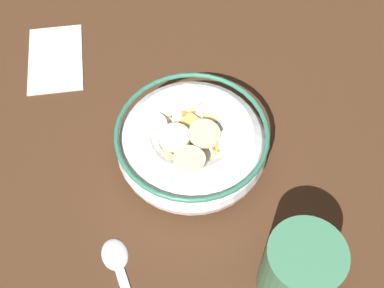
% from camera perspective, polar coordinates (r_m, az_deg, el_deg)
% --- Properties ---
extents(ground_plane, '(1.09, 1.09, 0.02)m').
position_cam_1_polar(ground_plane, '(0.62, -0.00, -2.01)').
color(ground_plane, '#472B19').
extents(cereal_bowl, '(0.18, 0.18, 0.06)m').
position_cam_1_polar(cereal_bowl, '(0.59, 0.00, 0.07)').
color(cereal_bowl, white).
rests_on(cereal_bowl, ground_plane).
extents(spoon, '(0.13, 0.10, 0.01)m').
position_cam_1_polar(spoon, '(0.56, -8.06, -14.12)').
color(spoon, silver).
rests_on(spoon, ground_plane).
extents(coffee_mug, '(0.10, 0.07, 0.09)m').
position_cam_1_polar(coffee_mug, '(0.52, 11.98, -13.94)').
color(coffee_mug, '#3F7F59').
rests_on(coffee_mug, ground_plane).
extents(folded_napkin, '(0.14, 0.11, 0.00)m').
position_cam_1_polar(folded_napkin, '(0.74, -15.13, 9.31)').
color(folded_napkin, white).
rests_on(folded_napkin, ground_plane).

